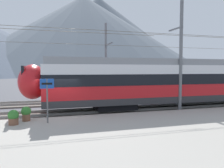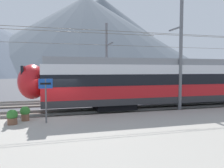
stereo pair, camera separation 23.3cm
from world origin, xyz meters
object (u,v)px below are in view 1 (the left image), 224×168
potted_plant_by_shelter (13,117)px  potted_plant_platform_edge (26,113)px  catenary_mast_mid (180,55)px  train_near_platform (202,80)px  catenary_mast_far_side (106,60)px  platform_sign (47,91)px

potted_plant_by_shelter → potted_plant_platform_edge: bearing=52.3°
potted_plant_platform_edge → catenary_mast_mid: bearing=6.3°
train_near_platform → catenary_mast_far_side: size_ratio=0.69×
train_near_platform → platform_sign: train_near_platform is taller
catenary_mast_mid → potted_plant_by_shelter: size_ratio=52.51×
platform_sign → potted_plant_platform_edge: (-1.11, 0.80, -1.24)m
platform_sign → train_near_platform: bearing=15.3°
train_near_platform → platform_sign: bearing=-164.7°
catenary_mast_mid → platform_sign: size_ratio=17.28×
platform_sign → potted_plant_by_shelter: (-1.64, 0.11, -1.27)m
potted_plant_by_shelter → train_near_platform: bearing=13.0°
catenary_mast_mid → catenary_mast_far_side: catenary_mast_far_side is taller
train_near_platform → potted_plant_platform_edge: bearing=-169.3°
platform_sign → potted_plant_by_shelter: 2.08m
catenary_mast_far_side → platform_sign: bearing=-119.1°
platform_sign → potted_plant_platform_edge: platform_sign is taller
train_near_platform → potted_plant_platform_edge: 13.41m
potted_plant_platform_edge → platform_sign: bearing=-35.6°
potted_plant_platform_edge → potted_plant_by_shelter: 0.86m
catenary_mast_far_side → platform_sign: 12.20m
train_near_platform → potted_plant_by_shelter: bearing=-167.0°
catenary_mast_mid → potted_plant_platform_edge: bearing=-173.7°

